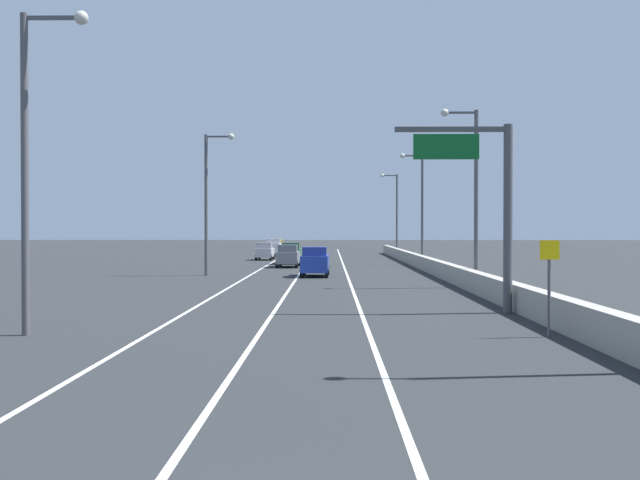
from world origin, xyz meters
TOP-DOWN VIEW (x-y plane):
  - ground_plane at (0.00, 64.00)m, footprint 320.00×320.00m
  - lane_stripe_left at (-5.50, 55.00)m, footprint 0.16×130.00m
  - lane_stripe_center at (-2.00, 55.00)m, footprint 0.16×130.00m
  - lane_stripe_right at (1.50, 55.00)m, footprint 0.16×130.00m
  - jersey_barrier_right at (7.93, 40.00)m, footprint 0.60×120.00m
  - overhead_sign_gantry at (6.58, 23.96)m, footprint 4.68×0.36m
  - speed_advisory_sign at (7.03, 17.11)m, footprint 0.60×0.11m
  - lamp_post_right_second at (8.31, 37.22)m, footprint 2.14×0.44m
  - lamp_post_right_third at (8.34, 63.13)m, footprint 2.14×0.44m
  - lamp_post_right_fourth at (8.31, 89.03)m, footprint 2.14×0.44m
  - lamp_post_left_near at (-9.06, 17.31)m, footprint 2.14×0.44m
  - lamp_post_left_mid at (-8.36, 48.40)m, footprint 2.14×0.44m
  - car_gray_0 at (-3.39, 60.49)m, footprint 1.95×4.54m
  - car_blue_1 at (-0.79, 47.43)m, footprint 2.02×4.48m
  - car_yellow_2 at (-6.66, 93.77)m, footprint 1.86×4.36m
  - car_white_3 at (-6.63, 87.80)m, footprint 2.05×4.40m
  - car_green_4 at (-3.46, 66.67)m, footprint 1.91×4.02m
  - car_silver_5 at (-6.72, 75.96)m, footprint 1.82×4.20m

SIDE VIEW (x-z plane):
  - ground_plane at x=0.00m, z-range 0.00..0.00m
  - lane_stripe_left at x=-5.50m, z-range 0.00..0.00m
  - lane_stripe_center at x=-2.00m, z-range 0.00..0.00m
  - lane_stripe_right at x=1.50m, z-range 0.00..0.00m
  - jersey_barrier_right at x=7.93m, z-range 0.00..1.10m
  - car_silver_5 at x=-6.72m, z-range 0.00..1.87m
  - car_gray_0 at x=-3.39m, z-range 0.00..1.96m
  - car_yellow_2 at x=-6.66m, z-range -0.01..1.97m
  - car_green_4 at x=-3.46m, z-range -0.01..2.02m
  - car_blue_1 at x=-0.79m, z-range 0.00..2.08m
  - car_white_3 at x=-6.63m, z-range -0.01..2.11m
  - speed_advisory_sign at x=7.03m, z-range 0.26..3.26m
  - overhead_sign_gantry at x=6.58m, z-range 0.98..8.48m
  - lamp_post_right_second at x=8.31m, z-range 0.75..10.91m
  - lamp_post_right_third at x=8.34m, z-range 0.75..10.91m
  - lamp_post_right_fourth at x=8.31m, z-range 0.75..10.91m
  - lamp_post_left_near at x=-9.06m, z-range 0.75..10.91m
  - lamp_post_left_mid at x=-8.36m, z-range 0.75..10.91m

